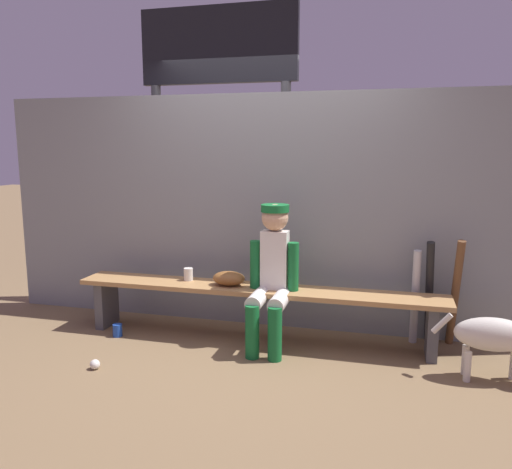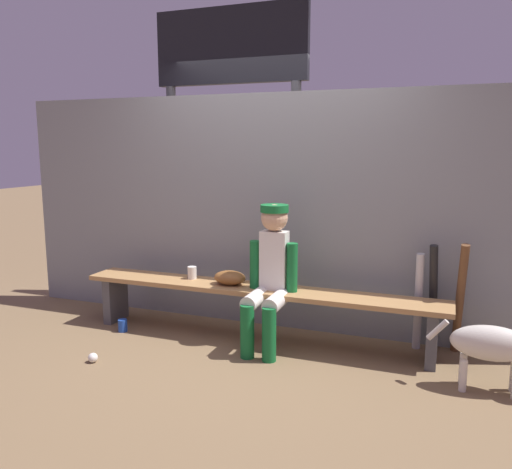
# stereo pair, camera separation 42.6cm
# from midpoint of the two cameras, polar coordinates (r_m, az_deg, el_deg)

# --- Properties ---
(ground_plane) EXTENTS (30.00, 30.00, 0.00)m
(ground_plane) POSITION_cam_midpoint_polar(r_m,az_deg,el_deg) (4.51, 2.76, -11.57)
(ground_plane) COLOR brown
(chainlink_fence) EXTENTS (5.17, 0.03, 2.10)m
(chainlink_fence) POSITION_cam_midpoint_polar(r_m,az_deg,el_deg) (4.62, 4.42, 2.40)
(chainlink_fence) COLOR gray
(chainlink_fence) RESTS_ON ground_plane
(dugout_bench) EXTENTS (3.15, 0.36, 0.47)m
(dugout_bench) POSITION_cam_midpoint_polar(r_m,az_deg,el_deg) (4.38, 2.80, -7.00)
(dugout_bench) COLOR #AD7F4C
(dugout_bench) RESTS_ON ground_plane
(player_seated) EXTENTS (0.41, 0.55, 1.17)m
(player_seated) POSITION_cam_midpoint_polar(r_m,az_deg,el_deg) (4.17, 4.46, -4.13)
(player_seated) COLOR silver
(player_seated) RESTS_ON ground_plane
(baseball_glove) EXTENTS (0.28, 0.20, 0.12)m
(baseball_glove) POSITION_cam_midpoint_polar(r_m,az_deg,el_deg) (4.42, -0.15, -4.83)
(baseball_glove) COLOR brown
(baseball_glove) RESTS_ON dugout_bench
(bat_aluminum_silver) EXTENTS (0.07, 0.13, 0.81)m
(bat_aluminum_silver) POSITION_cam_midpoint_polar(r_m,az_deg,el_deg) (4.43, 20.19, -7.04)
(bat_aluminum_silver) COLOR #B7B7BC
(bat_aluminum_silver) RESTS_ON ground_plane
(bat_aluminum_black) EXTENTS (0.11, 0.24, 0.89)m
(bat_aluminum_black) POSITION_cam_midpoint_polar(r_m,az_deg,el_deg) (4.45, 21.66, -6.54)
(bat_aluminum_black) COLOR black
(bat_aluminum_black) RESTS_ON ground_plane
(bat_wood_dark) EXTENTS (0.10, 0.26, 0.92)m
(bat_wood_dark) POSITION_cam_midpoint_polar(r_m,az_deg,el_deg) (4.42, 24.24, -6.61)
(bat_wood_dark) COLOR brown
(bat_wood_dark) RESTS_ON ground_plane
(baseball) EXTENTS (0.07, 0.07, 0.07)m
(baseball) POSITION_cam_midpoint_polar(r_m,az_deg,el_deg) (4.18, -14.78, -13.09)
(baseball) COLOR white
(baseball) RESTS_ON ground_plane
(cup_on_ground) EXTENTS (0.08, 0.08, 0.11)m
(cup_on_ground) POSITION_cam_midpoint_polar(r_m,az_deg,el_deg) (4.77, -12.04, -9.85)
(cup_on_ground) COLOR #1E47AD
(cup_on_ground) RESTS_ON ground_plane
(cup_on_bench) EXTENTS (0.08, 0.08, 0.11)m
(cup_on_bench) POSITION_cam_midpoint_polar(r_m,az_deg,el_deg) (4.63, -4.48, -4.25)
(cup_on_bench) COLOR silver
(cup_on_bench) RESTS_ON dugout_bench
(scoreboard) EXTENTS (1.89, 0.27, 3.24)m
(scoreboard) POSITION_cam_midpoint_polar(r_m,az_deg,el_deg) (5.38, 0.16, 15.96)
(scoreboard) COLOR #3F3F42
(scoreboard) RESTS_ON ground_plane
(dog) EXTENTS (0.84, 0.20, 0.49)m
(dog) POSITION_cam_midpoint_polar(r_m,az_deg,el_deg) (3.94, 28.32, -10.76)
(dog) COLOR beige
(dog) RESTS_ON ground_plane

